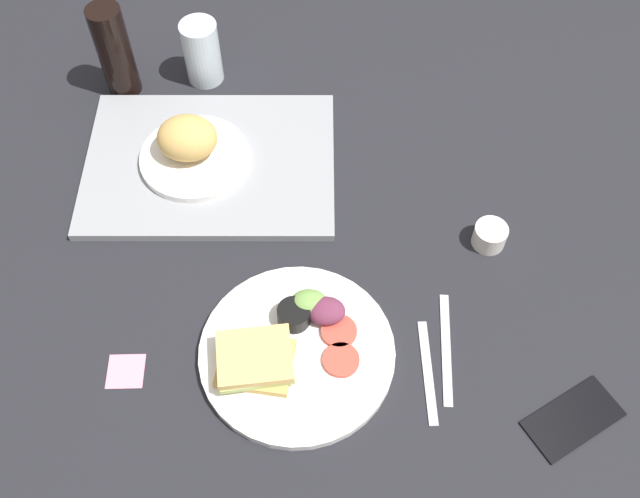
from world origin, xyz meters
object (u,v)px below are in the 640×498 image
object	(u,v)px
serving_tray	(210,164)
knife	(446,348)
cell_phone	(573,418)
bread_plate_near	(190,147)
soda_bottle	(115,51)
sticky_note	(126,371)
fork	(428,371)
espresso_cup	(490,236)
plate_with_salad	(293,348)
drinking_glass	(202,52)

from	to	relation	value
serving_tray	knife	distance (cm)	53.90
knife	cell_phone	xyz separation A→B (cm)	(17.97, -10.53, 0.15)
bread_plate_near	soda_bottle	world-z (taller)	soda_bottle
sticky_note	cell_phone	bearing A→B (deg)	-3.97
bread_plate_near	fork	size ratio (longest dim) A/B	1.15
soda_bottle	espresso_cup	size ratio (longest dim) A/B	3.38
soda_bottle	bread_plate_near	bearing A→B (deg)	-49.01
serving_tray	cell_phone	distance (cm)	74.50
fork	cell_phone	xyz separation A→B (cm)	(20.97, -6.53, 0.15)
bread_plate_near	fork	distance (cm)	57.09
fork	cell_phone	bearing A→B (deg)	-111.25
espresso_cup	plate_with_salad	bearing A→B (deg)	-145.44
drinking_glass	knife	world-z (taller)	drinking_glass
bread_plate_near	serving_tray	bearing A→B (deg)	-8.38
knife	sticky_note	distance (cm)	49.27
serving_tray	cell_phone	size ratio (longest dim) A/B	3.13
drinking_glass	soda_bottle	xyz separation A→B (cm)	(-15.48, -3.87, 3.03)
espresso_cup	sticky_note	distance (cm)	62.75
plate_with_salad	fork	distance (cm)	20.84
bread_plate_near	cell_phone	world-z (taller)	bread_plate_near
cell_phone	soda_bottle	bearing A→B (deg)	107.20
espresso_cup	cell_phone	size ratio (longest dim) A/B	0.39
cell_phone	knife	bearing A→B (deg)	116.29
serving_tray	bread_plate_near	bearing A→B (deg)	171.62
plate_with_salad	knife	size ratio (longest dim) A/B	1.58
fork	soda_bottle	bearing A→B (deg)	40.76
fork	knife	bearing A→B (deg)	-40.83
plate_with_salad	espresso_cup	bearing A→B (deg)	34.56
plate_with_salad	espresso_cup	xyz separation A→B (cm)	(31.74, 21.86, 0.35)
cell_phone	plate_with_salad	bearing A→B (deg)	134.54
drinking_glass	soda_bottle	bearing A→B (deg)	-165.96
serving_tray	drinking_glass	world-z (taller)	drinking_glass
espresso_cup	fork	bearing A→B (deg)	-114.56
drinking_glass	cell_phone	xyz separation A→B (cm)	(62.86, -68.33, -6.05)
sticky_note	knife	bearing A→B (deg)	6.86
bread_plate_near	espresso_cup	bearing A→B (deg)	-16.04
drinking_glass	espresso_cup	size ratio (longest dim) A/B	2.30
espresso_cup	cell_phone	bearing A→B (deg)	-72.21
knife	serving_tray	bearing A→B (deg)	50.65
soda_bottle	sticky_note	xyz separation A→B (cm)	(11.45, -59.82, -9.42)
serving_tray	soda_bottle	size ratio (longest dim) A/B	2.37
bread_plate_near	sticky_note	size ratio (longest dim) A/B	3.51
drinking_glass	plate_with_salad	bearing A→B (deg)	-70.33
sticky_note	espresso_cup	bearing A→B (deg)	24.64
drinking_glass	espresso_cup	world-z (taller)	drinking_glass
bread_plate_near	cell_phone	xyz separation A→B (cm)	(62.14, -45.82, -4.39)
drinking_glass	knife	xyz separation A→B (cm)	(44.88, -57.81, -6.20)
bread_plate_near	plate_with_salad	bearing A→B (deg)	-60.92
serving_tray	fork	world-z (taller)	serving_tray
soda_bottle	espresso_cup	distance (cm)	76.65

